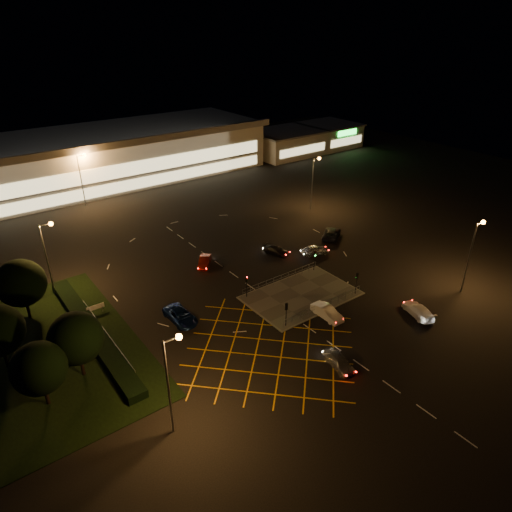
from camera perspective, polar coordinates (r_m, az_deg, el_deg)
ground at (r=60.93m, az=3.00°, el=-4.77°), size 180.00×180.00×0.00m
pedestrian_island at (r=60.76m, az=5.66°, el=-4.92°), size 14.00×9.00×0.12m
grass_verge at (r=56.05m, az=-24.56°, el=-10.81°), size 18.00×30.00×0.08m
hedge at (r=56.48m, az=-19.76°, el=-8.89°), size 2.00×26.00×1.00m
supermarket at (r=110.09m, az=-18.26°, el=11.83°), size 72.00×26.50×10.50m
retail_unit_a at (r=125.92m, az=3.72°, el=13.97°), size 18.80×14.80×6.35m
retail_unit_b at (r=136.55m, az=9.06°, el=14.76°), size 14.80×14.80×6.35m
streetlight_sw at (r=39.48m, az=-10.51°, el=-14.09°), size 1.78×0.56×10.03m
streetlight_se at (r=64.79m, az=25.54°, el=1.05°), size 1.78×0.56×10.03m
streetlight_nw at (r=63.73m, az=-24.55°, el=0.84°), size 1.78×0.56×10.03m
streetlight_ne at (r=86.76m, az=7.31°, el=9.87°), size 1.78×0.56×10.03m
streetlight_far_left at (r=94.21m, az=-20.89°, el=9.71°), size 1.78×0.56×10.03m
streetlight_far_right at (r=112.79m, az=-1.15°, el=14.18°), size 1.78×0.56×10.03m
signal_sw at (r=53.64m, az=3.81°, el=-6.73°), size 0.28×0.30×3.15m
signal_se at (r=61.02m, az=12.48°, el=-2.81°), size 0.28×0.30×3.15m
signal_nw at (r=58.95m, az=-1.19°, el=-3.24°), size 0.28×0.30×3.15m
signal_ne at (r=65.74m, az=7.35°, el=-0.03°), size 0.28×0.30×3.15m
tree_a at (r=46.93m, az=-25.50°, el=-12.57°), size 5.04×5.04×6.86m
tree_c at (r=60.32m, az=-27.33°, el=-3.03°), size 5.76×5.76×7.84m
tree_e at (r=48.79m, az=-21.58°, el=-9.55°), size 5.40×5.40×7.35m
car_near_silver at (r=49.66m, az=10.33°, el=-12.82°), size 2.39×4.42×1.43m
car_queue_white at (r=56.65m, az=8.87°, el=-6.97°), size 1.63×4.52×1.48m
car_left_blue at (r=56.16m, az=-9.43°, el=-7.36°), size 2.62×5.39×1.48m
car_far_dkgrey at (r=70.83m, az=2.54°, el=0.71°), size 3.03×4.54×1.22m
car_right_silver at (r=71.17m, az=7.36°, el=0.76°), size 4.76×3.13×1.51m
car_circ_red at (r=67.72m, az=-6.46°, el=-0.71°), size 3.80×4.15×1.38m
car_east_grey at (r=77.09m, az=9.41°, el=2.79°), size 5.90×5.24×1.52m
car_approach_white at (r=59.86m, az=19.62°, el=-6.40°), size 3.39×5.22×1.41m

